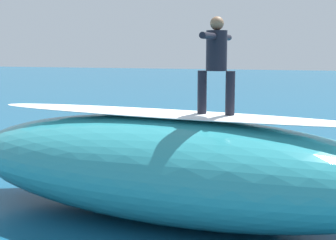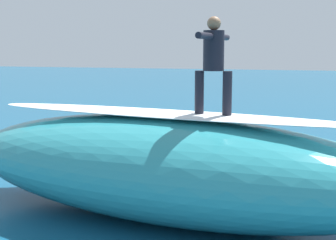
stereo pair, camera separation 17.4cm
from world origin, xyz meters
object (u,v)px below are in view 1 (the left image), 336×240
object	(u,v)px
surfboard_paddling	(141,151)
surfer_paddling	(144,146)
surfer_riding	(216,58)
surfboard_riding	(216,117)

from	to	relation	value
surfboard_paddling	surfer_paddling	world-z (taller)	surfer_paddling
surfer_riding	surfboard_paddling	world-z (taller)	surfer_riding
surfer_paddling	surfboard_paddling	bearing A→B (deg)	0.00
surfboard_riding	surfer_paddling	world-z (taller)	surfboard_riding
surfboard_paddling	surfer_paddling	size ratio (longest dim) A/B	1.28
surfboard_riding	surfer_riding	size ratio (longest dim) A/B	1.22
surfboard_riding	surfer_paddling	bearing A→B (deg)	-53.19
surfboard_riding	surfboard_paddling	bearing A→B (deg)	-52.52
surfer_riding	surfer_paddling	bearing A→B (deg)	-53.19
surfboard_paddling	surfer_paddling	distance (m)	0.20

